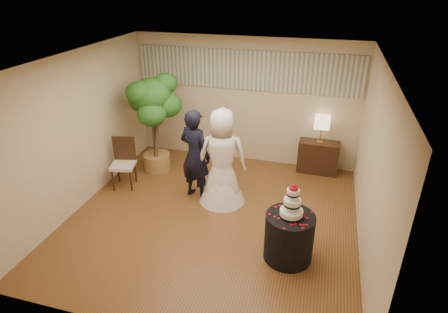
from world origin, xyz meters
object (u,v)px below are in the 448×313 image
(bride, at_px, (222,157))
(table_lamp, at_px, (321,130))
(groom, at_px, (195,155))
(ficus_tree, at_px, (154,124))
(side_chair, at_px, (123,164))
(wedding_cake, at_px, (292,200))
(console, at_px, (318,157))
(cake_table, at_px, (289,237))

(bride, relative_size, table_lamp, 3.20)
(groom, height_order, bride, bride)
(bride, relative_size, ficus_tree, 0.85)
(bride, distance_m, side_chair, 2.11)
(wedding_cake, xyz_separation_m, side_chair, (-3.48, 1.26, -0.53))
(console, bearing_deg, groom, -141.93)
(groom, distance_m, console, 2.83)
(bride, bearing_deg, table_lamp, -147.34)
(groom, xyz_separation_m, wedding_cake, (1.95, -1.31, 0.14))
(groom, bearing_deg, cake_table, 165.01)
(cake_table, distance_m, ficus_tree, 3.86)
(wedding_cake, bearing_deg, ficus_tree, 146.14)
(console, height_order, ficus_tree, ficus_tree)
(cake_table, relative_size, side_chair, 0.75)
(wedding_cake, distance_m, ficus_tree, 3.80)
(groom, relative_size, table_lamp, 3.09)
(groom, relative_size, ficus_tree, 0.82)
(groom, height_order, cake_table, groom)
(console, height_order, table_lamp, table_lamp)
(wedding_cake, xyz_separation_m, console, (0.28, 2.96, -0.68))
(wedding_cake, height_order, console, wedding_cake)
(table_lamp, bearing_deg, side_chair, -155.67)
(ficus_tree, xyz_separation_m, side_chair, (-0.33, -0.86, -0.58))
(ficus_tree, bearing_deg, table_lamp, 13.85)
(wedding_cake, distance_m, side_chair, 3.74)
(groom, height_order, table_lamp, groom)
(table_lamp, relative_size, ficus_tree, 0.27)
(ficus_tree, bearing_deg, side_chair, -111.03)
(ficus_tree, bearing_deg, bride, -25.51)
(bride, bearing_deg, console, -147.34)
(wedding_cake, height_order, table_lamp, wedding_cake)
(cake_table, height_order, table_lamp, table_lamp)
(table_lamp, xyz_separation_m, ficus_tree, (-3.44, -0.85, 0.09))
(bride, relative_size, wedding_cake, 3.45)
(side_chair, bearing_deg, cake_table, -33.12)
(console, relative_size, ficus_tree, 0.39)
(bride, distance_m, ficus_tree, 1.93)
(groom, distance_m, side_chair, 1.59)
(cake_table, relative_size, console, 0.90)
(cake_table, height_order, console, cake_table)
(bride, bearing_deg, ficus_tree, -37.50)
(groom, relative_size, cake_table, 2.33)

